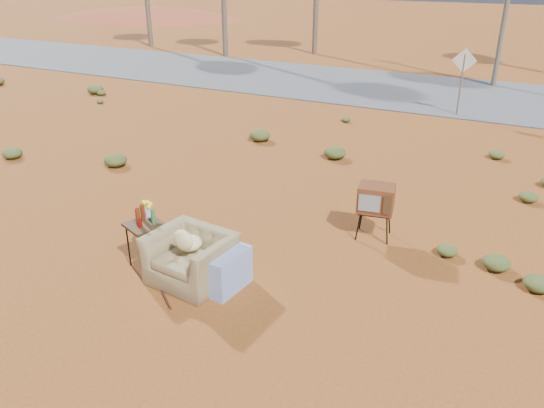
% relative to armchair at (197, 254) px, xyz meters
% --- Properties ---
extents(ground, '(140.00, 140.00, 0.00)m').
position_rel_armchair_xyz_m(ground, '(0.32, 0.42, -0.50)').
color(ground, brown).
rests_on(ground, ground).
extents(highway, '(140.00, 7.00, 0.04)m').
position_rel_armchair_xyz_m(highway, '(0.32, 15.42, -0.48)').
color(highway, '#565659').
rests_on(highway, ground).
extents(dirt_mound, '(26.00, 18.00, 2.00)m').
position_rel_armchair_xyz_m(dirt_mound, '(-29.68, 34.42, -0.50)').
color(dirt_mound, '#9D4225').
rests_on(dirt_mound, ground).
extents(armchair, '(1.52, 0.94, 1.08)m').
position_rel_armchair_xyz_m(armchair, '(0.00, 0.00, 0.00)').
color(armchair, olive).
rests_on(armchair, ground).
extents(tv_unit, '(0.72, 0.61, 1.03)m').
position_rel_armchair_xyz_m(tv_unit, '(2.01, 2.76, 0.26)').
color(tv_unit, black).
rests_on(tv_unit, ground).
extents(side_table, '(0.72, 0.72, 1.11)m').
position_rel_armchair_xyz_m(side_table, '(-1.02, 0.04, 0.32)').
color(side_table, '#3D2A16').
rests_on(side_table, ground).
extents(rusty_bar, '(1.15, 0.89, 0.04)m').
position_rel_armchair_xyz_m(rusty_bar, '(-0.48, -0.41, -0.48)').
color(rusty_bar, '#512015').
rests_on(rusty_bar, ground).
extents(road_sign, '(0.78, 0.06, 2.19)m').
position_rel_armchair_xyz_m(road_sign, '(1.82, 12.42, 1.00)').
color(road_sign, brown).
rests_on(road_sign, ground).
extents(scrub_patch, '(17.49, 8.07, 0.33)m').
position_rel_armchair_xyz_m(scrub_patch, '(-0.50, 4.83, -0.36)').
color(scrub_patch, '#4F5625').
rests_on(scrub_patch, ground).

